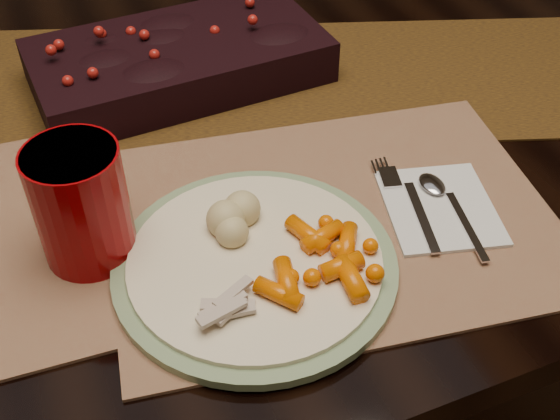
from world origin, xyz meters
name	(u,v)px	position (x,y,z in m)	size (l,w,h in m)	color
floor	(227,415)	(0.00, 0.00, 0.00)	(5.00, 5.00, 0.00)	black
dining_table	(216,295)	(0.00, 0.00, 0.38)	(1.80, 1.00, 0.75)	black
table_runner	(144,82)	(-0.05, 0.09, 0.75)	(1.50, 0.31, 0.00)	black
centerpiece	(178,54)	(0.00, 0.07, 0.79)	(0.38, 0.20, 0.08)	black
placemat_main	(332,219)	(0.07, -0.26, 0.75)	(0.48, 0.35, 0.00)	brown
dinner_plate	(255,264)	(-0.03, -0.30, 0.76)	(0.28, 0.28, 0.02)	beige
baby_carrots	(314,258)	(0.02, -0.33, 0.78)	(0.12, 0.10, 0.02)	#E25F00
mashed_potatoes	(240,210)	(-0.03, -0.25, 0.79)	(0.07, 0.06, 0.04)	tan
turkey_shreds	(222,312)	(-0.09, -0.35, 0.78)	(0.07, 0.06, 0.02)	beige
napkin	(439,207)	(0.19, -0.29, 0.76)	(0.12, 0.13, 0.00)	silver
fork	(413,206)	(0.16, -0.28, 0.76)	(0.02, 0.14, 0.00)	silver
spoon	(455,213)	(0.19, -0.31, 0.76)	(0.03, 0.13, 0.00)	#B2B2C1
red_cup	(81,205)	(-0.18, -0.21, 0.82)	(0.09, 0.09, 0.13)	#840407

